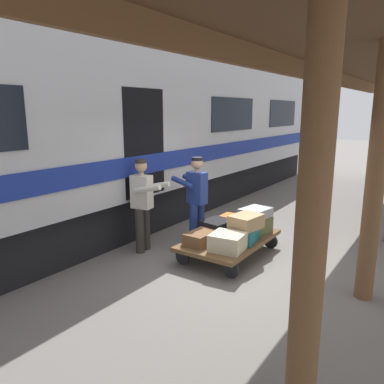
# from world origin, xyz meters

# --- Properties ---
(ground_plane) EXTENTS (60.00, 60.00, 0.00)m
(ground_plane) POSITION_xyz_m (0.00, 0.00, 0.00)
(ground_plane) COLOR slate
(platform_canopy) EXTENTS (3.20, 17.05, 3.56)m
(platform_canopy) POSITION_xyz_m (-1.75, 0.00, 3.24)
(platform_canopy) COLOR brown
(platform_canopy) RESTS_ON ground_plane
(train_car) EXTENTS (3.02, 19.78, 4.00)m
(train_car) POSITION_xyz_m (3.66, -0.00, 2.06)
(train_car) COLOR #B7BABF
(train_car) RESTS_ON ground_plane
(luggage_cart) EXTENTS (1.19, 1.94, 0.33)m
(luggage_cart) POSITION_xyz_m (0.47, -0.27, 0.29)
(luggage_cart) COLOR brown
(luggage_cart) RESTS_ON ground_plane
(suitcase_cream_canvas) EXTENTS (0.57, 0.55, 0.28)m
(suitcase_cream_canvas) POSITION_xyz_m (0.21, 0.26, 0.47)
(suitcase_cream_canvas) COLOR beige
(suitcase_cream_canvas) RESTS_ON luggage_cart
(suitcase_brown_leather) EXTENTS (0.37, 0.57, 0.21)m
(suitcase_brown_leather) POSITION_xyz_m (0.73, 0.26, 0.44)
(suitcase_brown_leather) COLOR brown
(suitcase_brown_leather) RESTS_ON luggage_cart
(suitcase_teal_softside) EXTENTS (0.53, 0.65, 0.22)m
(suitcase_teal_softside) POSITION_xyz_m (0.21, -0.27, 0.45)
(suitcase_teal_softside) COLOR #1E666B
(suitcase_teal_softside) RESTS_ON luggage_cart
(suitcase_orange_carryall) EXTENTS (0.42, 0.45, 0.24)m
(suitcase_orange_carryall) POSITION_xyz_m (0.73, -0.81, 0.45)
(suitcase_orange_carryall) COLOR #CC6B23
(suitcase_orange_carryall) RESTS_ON luggage_cart
(suitcase_olive_duffel) EXTENTS (0.50, 0.54, 0.29)m
(suitcase_olive_duffel) POSITION_xyz_m (0.21, -0.81, 0.48)
(suitcase_olive_duffel) COLOR brown
(suitcase_olive_duffel) RESTS_ON luggage_cart
(suitcase_black_hardshell) EXTENTS (0.52, 0.57, 0.28)m
(suitcase_black_hardshell) POSITION_xyz_m (0.73, -0.27, 0.48)
(suitcase_black_hardshell) COLOR black
(suitcase_black_hardshell) RESTS_ON luggage_cart
(suitcase_tan_vintage) EXTENTS (0.49, 0.60, 0.24)m
(suitcase_tan_vintage) POSITION_xyz_m (0.17, -0.31, 0.68)
(suitcase_tan_vintage) COLOR tan
(suitcase_tan_vintage) RESTS_ON suitcase_teal_softside
(suitcase_gray_aluminum) EXTENTS (0.51, 0.60, 0.17)m
(suitcase_gray_aluminum) POSITION_xyz_m (0.24, -0.82, 0.71)
(suitcase_gray_aluminum) COLOR #9EA0A5
(suitcase_gray_aluminum) RESTS_ON suitcase_olive_duffel
(porter_in_overalls) EXTENTS (0.70, 0.48, 1.70)m
(porter_in_overalls) POSITION_xyz_m (1.30, -0.44, 0.93)
(porter_in_overalls) COLOR navy
(porter_in_overalls) RESTS_ON ground_plane
(porter_by_door) EXTENTS (0.71, 0.50, 1.70)m
(porter_by_door) POSITION_xyz_m (1.89, 0.40, 0.93)
(porter_by_door) COLOR #332D28
(porter_by_door) RESTS_ON ground_plane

